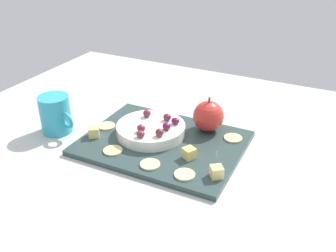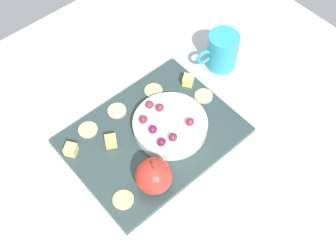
{
  "view_description": "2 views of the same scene",
  "coord_description": "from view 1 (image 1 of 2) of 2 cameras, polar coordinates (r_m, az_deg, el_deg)",
  "views": [
    {
      "loc": [
        -31.03,
        65.9,
        49.19
      ],
      "look_at": [
        0.22,
        2.45,
        10.58
      ],
      "focal_mm": 40.09,
      "sensor_mm": 36.0,
      "label": 1
    },
    {
      "loc": [
        -26.74,
        -36.55,
        81.6
      ],
      "look_at": [
        4.64,
        -0.67,
        8.78
      ],
      "focal_mm": 45.0,
      "sensor_mm": 36.0,
      "label": 2
    }
  ],
  "objects": [
    {
      "name": "apple_whole",
      "position": [
        0.88,
        6.16,
        1.48
      ],
      "size": [
        7.22,
        7.22,
        7.22
      ],
      "primitive_type": "sphere",
      "color": "red",
      "rests_on": "platter"
    },
    {
      "name": "grape_5",
      "position": [
        0.83,
        -0.23,
        -0.05
      ],
      "size": [
        1.9,
        1.71,
        1.77
      ],
      "primitive_type": "ellipsoid",
      "color": "#671644",
      "rests_on": "serving_dish"
    },
    {
      "name": "cheese_cube_0",
      "position": [
        0.73,
        7.39,
        -6.94
      ],
      "size": [
        3.23,
        3.23,
        2.32
      ],
      "primitive_type": "cube",
      "rotation": [
        0.0,
        0.0,
        0.62
      ],
      "color": "#E8D575",
      "rests_on": "platter"
    },
    {
      "name": "grape_4",
      "position": [
        0.87,
        -0.13,
        1.36
      ],
      "size": [
        1.9,
        1.71,
        1.73
      ],
      "primitive_type": "ellipsoid",
      "color": "maroon",
      "rests_on": "serving_dish"
    },
    {
      "name": "grape_6",
      "position": [
        0.81,
        -4.19,
        -1.23
      ],
      "size": [
        1.9,
        1.71,
        1.53
      ],
      "primitive_type": "ellipsoid",
      "color": "maroon",
      "rests_on": "serving_dish"
    },
    {
      "name": "cup",
      "position": [
        0.93,
        -16.71,
        1.7
      ],
      "size": [
        10.26,
        7.21,
        9.08
      ],
      "color": "teal",
      "rests_on": "table"
    },
    {
      "name": "cracker_1",
      "position": [
        0.73,
        2.54,
        -7.39
      ],
      "size": [
        4.14,
        4.14,
        0.4
      ],
      "primitive_type": "cylinder",
      "color": "#DDBF88",
      "rests_on": "platter"
    },
    {
      "name": "grape_3",
      "position": [
        0.81,
        -1.3,
        -1.0
      ],
      "size": [
        1.9,
        1.71,
        1.8
      ],
      "primitive_type": "ellipsoid",
      "color": "maroon",
      "rests_on": "serving_dish"
    },
    {
      "name": "cracker_0",
      "position": [
        0.81,
        -8.38,
        -3.72
      ],
      "size": [
        4.14,
        4.14,
        0.4
      ],
      "primitive_type": "cylinder",
      "color": "#D1C07D",
      "rests_on": "platter"
    },
    {
      "name": "cheese_cube_1",
      "position": [
        0.78,
        3.22,
        -4.14
      ],
      "size": [
        3.16,
        3.16,
        2.32
      ],
      "primitive_type": "cube",
      "rotation": [
        0.0,
        0.0,
        1.05
      ],
      "color": "#E7CB68",
      "rests_on": "platter"
    },
    {
      "name": "cracker_4",
      "position": [
        0.86,
        9.85,
        -1.82
      ],
      "size": [
        4.14,
        4.14,
        0.4
      ],
      "primitive_type": "cylinder",
      "color": "#E5C17F",
      "rests_on": "platter"
    },
    {
      "name": "table",
      "position": [
        0.87,
        0.85,
        -4.15
      ],
      "size": [
        118.37,
        97.42,
        4.59
      ],
      "primitive_type": "cube",
      "color": "#AFB4B0",
      "rests_on": "ground"
    },
    {
      "name": "grape_1",
      "position": [
        0.89,
        -3.23,
        1.93
      ],
      "size": [
        1.9,
        1.71,
        1.8
      ],
      "primitive_type": "ellipsoid",
      "color": "maroon",
      "rests_on": "serving_dish"
    },
    {
      "name": "serving_dish",
      "position": [
        0.87,
        -2.61,
        -0.53
      ],
      "size": [
        15.85,
        15.85,
        2.52
      ],
      "primitive_type": "cylinder",
      "color": "white",
      "rests_on": "platter"
    },
    {
      "name": "grape_0",
      "position": [
        0.83,
        -4.12,
        -0.34
      ],
      "size": [
        1.9,
        1.71,
        1.76
      ],
      "primitive_type": "ellipsoid",
      "color": "maroon",
      "rests_on": "serving_dish"
    },
    {
      "name": "platter",
      "position": [
        0.85,
        -0.81,
        -2.6
      ],
      "size": [
        35.13,
        26.72,
        1.23
      ],
      "primitive_type": "cube",
      "color": "#2C3F3E",
      "rests_on": "table"
    },
    {
      "name": "grape_2",
      "position": [
        0.86,
        1.12,
        0.77
      ],
      "size": [
        1.9,
        1.71,
        1.54
      ],
      "primitive_type": "ellipsoid",
      "color": "maroon",
      "rests_on": "serving_dish"
    },
    {
      "name": "cracker_3",
      "position": [
        0.76,
        -2.54,
        -5.91
      ],
      "size": [
        4.14,
        4.14,
        0.4
      ],
      "primitive_type": "cylinder",
      "color": "#D5BA8C",
      "rests_on": "platter"
    },
    {
      "name": "cracker_2",
      "position": [
        0.91,
        -9.32,
        -0.0
      ],
      "size": [
        4.14,
        4.14,
        0.4
      ],
      "primitive_type": "cylinder",
      "color": "#E0B988",
      "rests_on": "platter"
    },
    {
      "name": "cheese_cube_2",
      "position": [
        0.87,
        -11.2,
        -0.89
      ],
      "size": [
        3.21,
        3.21,
        2.32
      ],
      "primitive_type": "cube",
      "rotation": [
        0.0,
        0.0,
        0.59
      ],
      "color": "#EFD673",
      "rests_on": "platter"
    },
    {
      "name": "apple_stem",
      "position": [
        0.86,
        6.3,
        3.99
      ],
      "size": [
        0.5,
        0.5,
        1.2
      ],
      "primitive_type": "cylinder",
      "color": "brown",
      "rests_on": "apple_whole"
    }
  ]
}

